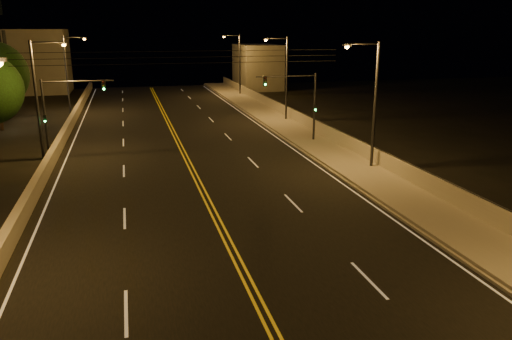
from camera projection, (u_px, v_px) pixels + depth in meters
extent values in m
cube|color=black|center=(211.00, 207.00, 26.81)|extent=(18.00, 120.00, 0.02)
cube|color=gray|center=(392.00, 189.00, 29.38)|extent=(3.60, 120.00, 0.30)
cube|color=gray|center=(363.00, 193.00, 28.95)|extent=(0.14, 120.00, 0.15)
cube|color=#A19886|center=(418.00, 177.00, 29.60)|extent=(0.30, 120.00, 1.00)
cube|color=#A19886|center=(21.00, 215.00, 24.41)|extent=(0.45, 120.00, 0.96)
cube|color=gray|center=(257.00, 67.00, 79.20)|extent=(6.00, 10.00, 6.85)
cube|color=gray|center=(40.00, 61.00, 73.61)|extent=(8.00, 8.00, 9.17)
cylinder|color=black|center=(418.00, 168.00, 29.46)|extent=(0.06, 120.00, 0.06)
cube|color=silver|center=(39.00, 222.00, 24.72)|extent=(0.12, 116.00, 0.00)
cube|color=silver|center=(357.00, 194.00, 28.88)|extent=(0.12, 116.00, 0.00)
cube|color=gold|center=(208.00, 207.00, 26.77)|extent=(0.12, 116.00, 0.00)
cube|color=gold|center=(213.00, 207.00, 26.84)|extent=(0.12, 116.00, 0.00)
cube|color=silver|center=(126.00, 312.00, 16.87)|extent=(0.12, 3.00, 0.00)
cube|color=silver|center=(125.00, 218.00, 25.25)|extent=(0.12, 3.00, 0.00)
cube|color=silver|center=(124.00, 171.00, 33.63)|extent=(0.12, 3.00, 0.00)
cube|color=silver|center=(123.00, 142.00, 42.01)|extent=(0.12, 3.00, 0.00)
cube|color=silver|center=(123.00, 123.00, 50.39)|extent=(0.12, 3.00, 0.00)
cube|color=silver|center=(123.00, 110.00, 58.76)|extent=(0.12, 3.00, 0.00)
cube|color=silver|center=(123.00, 100.00, 67.14)|extent=(0.12, 3.00, 0.00)
cube|color=silver|center=(123.00, 92.00, 75.52)|extent=(0.12, 3.00, 0.00)
cube|color=silver|center=(369.00, 280.00, 19.05)|extent=(0.12, 3.00, 0.00)
cube|color=silver|center=(293.00, 203.00, 27.43)|extent=(0.12, 3.00, 0.00)
cube|color=silver|center=(253.00, 162.00, 35.81)|extent=(0.12, 3.00, 0.00)
cube|color=silver|center=(228.00, 137.00, 44.18)|extent=(0.12, 3.00, 0.00)
cube|color=silver|center=(211.00, 120.00, 52.56)|extent=(0.12, 3.00, 0.00)
cube|color=silver|center=(199.00, 107.00, 60.94)|extent=(0.12, 3.00, 0.00)
cube|color=silver|center=(189.00, 98.00, 69.32)|extent=(0.12, 3.00, 0.00)
cube|color=silver|center=(182.00, 90.00, 77.70)|extent=(0.12, 3.00, 0.00)
cylinder|color=#2D2D33|center=(375.00, 108.00, 32.78)|extent=(0.20, 0.20, 8.50)
cylinder|color=#2D2D33|center=(363.00, 44.00, 31.39)|extent=(2.20, 0.12, 0.12)
cube|color=#2D2D33|center=(347.00, 45.00, 31.14)|extent=(0.50, 0.25, 0.14)
sphere|color=#FF9E2D|center=(347.00, 47.00, 31.17)|extent=(0.28, 0.28, 0.28)
cylinder|color=#2D2D33|center=(287.00, 80.00, 50.31)|extent=(0.20, 0.20, 8.50)
cylinder|color=#2D2D33|center=(277.00, 38.00, 48.93)|extent=(2.20, 0.12, 0.12)
cube|color=#2D2D33|center=(266.00, 39.00, 48.68)|extent=(0.50, 0.25, 0.14)
sphere|color=#FF9E2D|center=(266.00, 40.00, 48.71)|extent=(0.28, 0.28, 0.28)
cylinder|color=#2D2D33|center=(240.00, 65.00, 70.22)|extent=(0.20, 0.20, 8.50)
cylinder|color=#2D2D33|center=(232.00, 35.00, 68.84)|extent=(2.20, 0.12, 0.12)
cube|color=#2D2D33|center=(224.00, 36.00, 68.59)|extent=(0.50, 0.25, 0.14)
sphere|color=#FF9E2D|center=(224.00, 37.00, 68.62)|extent=(0.28, 0.28, 0.28)
cylinder|color=#2D2D33|center=(37.00, 102.00, 35.57)|extent=(0.20, 0.20, 8.50)
cylinder|color=#2D2D33|center=(47.00, 42.00, 34.72)|extent=(2.20, 0.12, 0.12)
cube|color=#2D2D33|center=(64.00, 43.00, 35.00)|extent=(0.50, 0.25, 0.14)
sphere|color=#FF9E2D|center=(64.00, 45.00, 35.03)|extent=(0.28, 0.28, 0.28)
cylinder|color=#2D2D33|center=(67.00, 76.00, 55.04)|extent=(0.20, 0.20, 8.50)
cylinder|color=#2D2D33|center=(74.00, 37.00, 54.18)|extent=(2.20, 0.12, 0.12)
cube|color=#2D2D33|center=(84.00, 38.00, 54.47)|extent=(0.50, 0.25, 0.14)
sphere|color=#FF9E2D|center=(84.00, 39.00, 54.49)|extent=(0.28, 0.28, 0.28)
cylinder|color=#2D2D33|center=(314.00, 109.00, 41.18)|extent=(0.18, 0.18, 5.80)
cylinder|color=#2D2D33|center=(286.00, 76.00, 39.84)|extent=(5.00, 0.10, 0.10)
cube|color=black|center=(265.00, 81.00, 39.51)|extent=(0.28, 0.18, 0.80)
sphere|color=#19FF4C|center=(265.00, 84.00, 39.48)|extent=(0.14, 0.14, 0.14)
cube|color=black|center=(315.00, 108.00, 41.01)|extent=(0.22, 0.14, 0.55)
cylinder|color=#2D2D33|center=(45.00, 120.00, 36.15)|extent=(0.18, 0.18, 5.80)
cylinder|color=#2D2D33|center=(78.00, 81.00, 36.02)|extent=(5.00, 0.10, 0.10)
cube|color=black|center=(104.00, 85.00, 36.53)|extent=(0.28, 0.18, 0.80)
sphere|color=#19FF4C|center=(104.00, 89.00, 36.50)|extent=(0.14, 0.14, 0.14)
cube|color=black|center=(45.00, 119.00, 35.98)|extent=(0.22, 0.14, 0.55)
cylinder|color=black|center=(185.00, 63.00, 33.74)|extent=(22.00, 0.03, 0.03)
cylinder|color=black|center=(185.00, 57.00, 33.63)|extent=(22.00, 0.03, 0.03)
cylinder|color=black|center=(184.00, 51.00, 33.52)|extent=(22.00, 0.03, 0.03)
cylinder|color=black|center=(0.00, 115.00, 46.80)|extent=(0.36, 0.36, 2.87)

